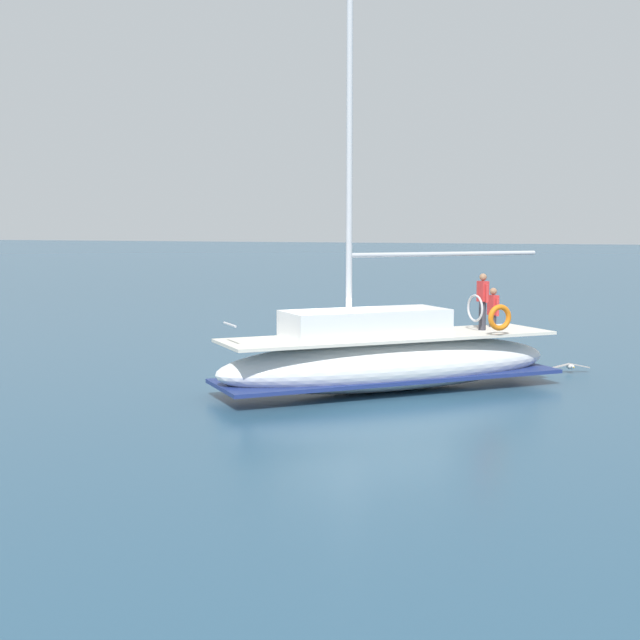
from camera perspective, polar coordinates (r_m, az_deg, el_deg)
name	(u,v)px	position (r m, az deg, el deg)	size (l,w,h in m)	color
ground_plane	(328,387)	(24.30, 0.53, -4.28)	(400.00, 400.00, 0.00)	#284C66
main_sailboat	(387,357)	(23.67, 4.32, -2.36)	(8.53, 8.44, 12.24)	white
seagull	(570,366)	(27.53, 15.71, -2.87)	(0.75, 1.12, 0.18)	silver
mooring_buoy	(415,352)	(29.56, 6.13, -2.07)	(0.67, 0.67, 0.94)	yellow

